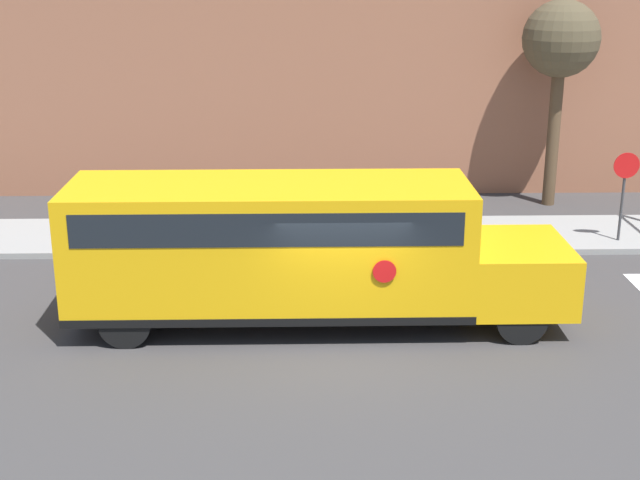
{
  "coord_description": "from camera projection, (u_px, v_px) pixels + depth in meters",
  "views": [
    {
      "loc": [
        -0.79,
        -15.87,
        7.22
      ],
      "look_at": [
        -0.4,
        1.43,
        1.6
      ],
      "focal_mm": 50.0,
      "sensor_mm": 36.0,
      "label": 1
    }
  ],
  "objects": [
    {
      "name": "stop_sign",
      "position": [
        624.0,
        185.0,
        22.43
      ],
      "size": [
        0.65,
        0.1,
        2.45
      ],
      "color": "#38383A",
      "rests_on": "ground"
    },
    {
      "name": "tree_near_sidewalk",
      "position": [
        561.0,
        44.0,
        25.25
      ],
      "size": [
        2.19,
        2.19,
        5.97
      ],
      "color": "brown",
      "rests_on": "ground"
    },
    {
      "name": "sidewalk_strip",
      "position": [
        331.0,
        236.0,
        23.49
      ],
      "size": [
        44.0,
        3.0,
        0.15
      ],
      "color": "gray",
      "rests_on": "ground"
    },
    {
      "name": "school_bus",
      "position": [
        292.0,
        245.0,
        17.69
      ],
      "size": [
        9.91,
        2.57,
        2.91
      ],
      "color": "#EAA80F",
      "rests_on": "ground"
    },
    {
      "name": "ground_plane",
      "position": [
        342.0,
        341.0,
        17.34
      ],
      "size": [
        60.0,
        60.0,
        0.0
      ],
      "primitive_type": "plane",
      "color": "#3A3838"
    },
    {
      "name": "building_backdrop",
      "position": [
        324.0,
        19.0,
        28.1
      ],
      "size": [
        32.0,
        4.0,
        10.38
      ],
      "color": "#935B42",
      "rests_on": "ground"
    }
  ]
}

